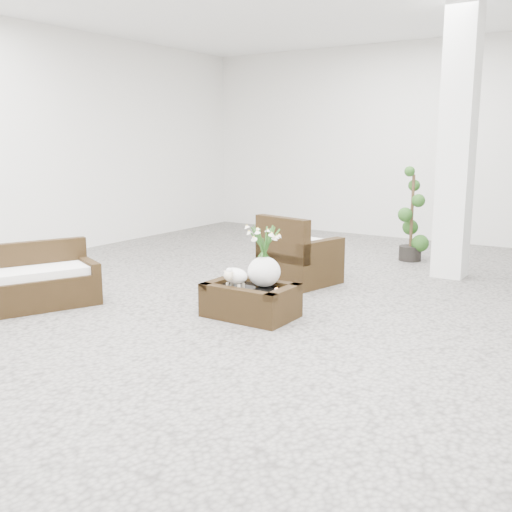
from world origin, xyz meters
The scene contains 9 objects.
ground centered at (0.00, 0.00, 0.00)m, with size 11.00×11.00×0.00m, color gray.
column centered at (1.20, 2.80, 1.75)m, with size 0.40×0.40×3.50m, color white.
coffee_table centered at (0.01, -0.21, 0.16)m, with size 0.90×0.60×0.31m, color black.
sheep_figurine centered at (-0.11, -0.31, 0.42)m, with size 0.28×0.23×0.21m, color white.
planter_narcissus centered at (0.11, -0.11, 0.71)m, with size 0.44×0.44×0.80m, color white, non-canonical shape.
tealight centered at (0.31, -0.19, 0.33)m, with size 0.04×0.04×0.03m, color white.
armchair centered at (-0.30, 1.38, 0.44)m, with size 0.82×0.79×0.87m, color black.
loveseat centered at (-2.16, -1.20, 0.34)m, with size 1.29×0.62×0.69m, color black.
topiary centered at (0.40, 3.53, 0.69)m, with size 0.37×0.37×1.38m, color #1F4215, non-canonical shape.
Camera 1 is at (3.34, -5.20, 1.81)m, focal length 42.19 mm.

